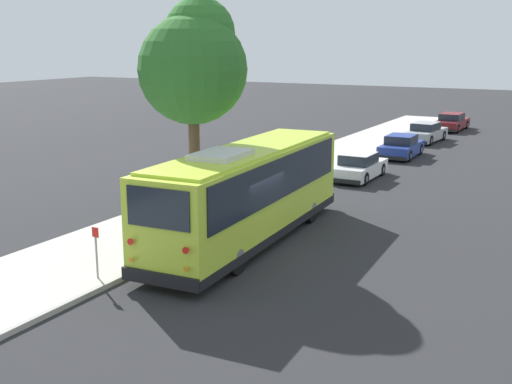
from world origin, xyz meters
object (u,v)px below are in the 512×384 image
object	(u,v)px
parked_sedan_blue	(401,147)
street_tree	(194,63)
parked_sedan_white	(359,167)
sign_post_far	(130,237)
sign_post_near	(96,252)
parked_sedan_maroon	(452,122)
shuttle_bus	(249,189)
parked_sedan_silver	(426,133)

from	to	relation	value
parked_sedan_blue	street_tree	size ratio (longest dim) A/B	0.54
parked_sedan_white	sign_post_far	distance (m)	15.42
street_tree	sign_post_near	size ratio (longest dim) A/B	5.42
parked_sedan_blue	sign_post_near	world-z (taller)	sign_post_near
street_tree	sign_post_near	xyz separation A→B (m)	(-5.66, -0.45, -4.96)
parked_sedan_maroon	street_tree	bearing A→B (deg)	178.02
street_tree	sign_post_near	distance (m)	7.53
shuttle_bus	parked_sedan_maroon	xyz separation A→B (m)	(31.95, 0.10, -1.18)
shuttle_bus	parked_sedan_white	bearing A→B (deg)	-2.11
parked_sedan_silver	sign_post_far	world-z (taller)	sign_post_far
shuttle_bus	parked_sedan_silver	xyz separation A→B (m)	(25.02, 0.35, -1.17)
parked_sedan_white	parked_sedan_silver	size ratio (longest dim) A/B	0.91
sign_post_near	sign_post_far	world-z (taller)	sign_post_far
parked_sedan_silver	street_tree	size ratio (longest dim) A/B	0.58
parked_sedan_white	sign_post_near	distance (m)	16.87
shuttle_bus	sign_post_near	xyz separation A→B (m)	(-5.35, 1.81, -0.88)
sign_post_far	shuttle_bus	bearing A→B (deg)	-24.88
parked_sedan_blue	sign_post_far	world-z (taller)	sign_post_far
parked_sedan_silver	parked_sedan_maroon	world-z (taller)	parked_sedan_silver
parked_sedan_silver	sign_post_near	distance (m)	30.41
shuttle_bus	sign_post_far	bearing A→B (deg)	151.93
parked_sedan_silver	street_tree	xyz separation A→B (m)	(-24.71, 1.91, 5.24)
sign_post_near	sign_post_far	xyz separation A→B (m)	(1.45, 0.00, 0.03)
parked_sedan_white	sign_post_near	xyz separation A→B (m)	(-16.79, 1.59, 0.31)
sign_post_far	parked_sedan_maroon	bearing A→B (deg)	-2.73
parked_sedan_silver	sign_post_far	distance (m)	28.96
street_tree	sign_post_far	xyz separation A→B (m)	(-4.21, -0.45, -4.93)
parked_sedan_silver	parked_sedan_maroon	distance (m)	6.94
parked_sedan_maroon	sign_post_far	xyz separation A→B (m)	(-35.85, 1.71, 0.33)
shuttle_bus	sign_post_far	size ratio (longest dim) A/B	7.20
shuttle_bus	parked_sedan_silver	bearing A→B (deg)	-2.40
parked_sedan_maroon	street_tree	xyz separation A→B (m)	(-31.65, 2.15, 5.25)
sign_post_near	parked_sedan_maroon	bearing A→B (deg)	-2.62
street_tree	sign_post_far	bearing A→B (deg)	-173.94
parked_sedan_silver	street_tree	world-z (taller)	street_tree
sign_post_far	sign_post_near	bearing A→B (deg)	180.00
parked_sedan_blue	street_tree	bearing A→B (deg)	172.10
parked_sedan_white	street_tree	xyz separation A→B (m)	(-11.13, 2.04, 5.27)
parked_sedan_silver	sign_post_near	world-z (taller)	sign_post_near
shuttle_bus	parked_sedan_white	world-z (taller)	shuttle_bus
shuttle_bus	parked_sedan_white	size ratio (longest dim) A/B	2.60
parked_sedan_white	parked_sedan_maroon	xyz separation A→B (m)	(20.52, -0.11, 0.01)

